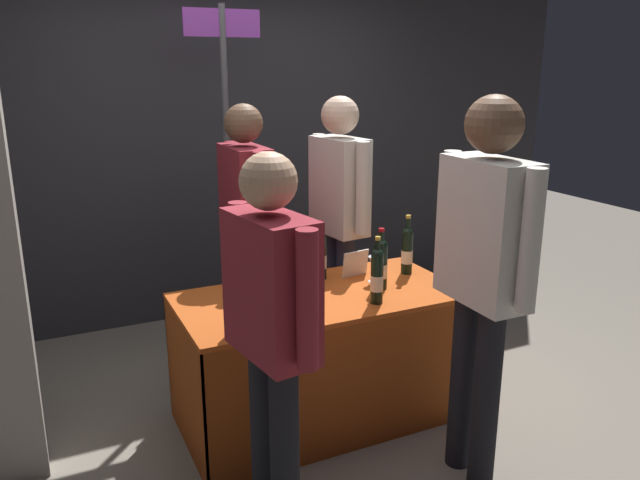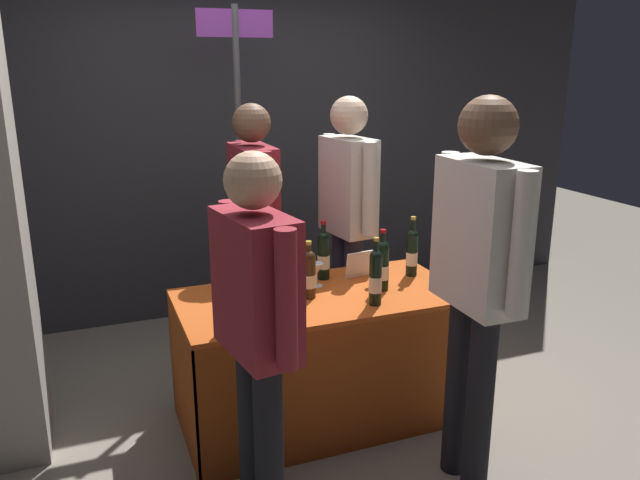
% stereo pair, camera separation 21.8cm
% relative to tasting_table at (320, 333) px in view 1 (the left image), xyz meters
% --- Properties ---
extents(ground_plane, '(12.00, 12.00, 0.00)m').
position_rel_tasting_table_xyz_m(ground_plane, '(0.00, 0.00, -0.51)').
color(ground_plane, gray).
extents(back_partition, '(6.23, 0.12, 2.71)m').
position_rel_tasting_table_xyz_m(back_partition, '(0.00, 1.81, 0.85)').
color(back_partition, '#2D2D33').
rests_on(back_partition, ground_plane).
extents(tasting_table, '(1.50, 0.75, 0.73)m').
position_rel_tasting_table_xyz_m(tasting_table, '(0.00, 0.00, 0.00)').
color(tasting_table, '#B74C19').
rests_on(tasting_table, ground_plane).
extents(featured_wine_bottle, '(0.07, 0.07, 0.35)m').
position_rel_tasting_table_xyz_m(featured_wine_bottle, '(0.21, -0.23, 0.37)').
color(featured_wine_bottle, black).
rests_on(featured_wine_bottle, tasting_table).
extents(display_bottle_0, '(0.08, 0.08, 0.31)m').
position_rel_tasting_table_xyz_m(display_bottle_0, '(-0.07, -0.02, 0.35)').
color(display_bottle_0, '#38230F').
rests_on(display_bottle_0, tasting_table).
extents(display_bottle_1, '(0.07, 0.07, 0.32)m').
position_rel_tasting_table_xyz_m(display_bottle_1, '(-0.33, -0.03, 0.36)').
color(display_bottle_1, black).
rests_on(display_bottle_1, tasting_table).
extents(display_bottle_2, '(0.07, 0.07, 0.32)m').
position_rel_tasting_table_xyz_m(display_bottle_2, '(-0.52, -0.24, 0.36)').
color(display_bottle_2, black).
rests_on(display_bottle_2, tasting_table).
extents(display_bottle_3, '(0.07, 0.07, 0.34)m').
position_rel_tasting_table_xyz_m(display_bottle_3, '(0.11, 0.23, 0.36)').
color(display_bottle_3, black).
rests_on(display_bottle_3, tasting_table).
extents(display_bottle_4, '(0.07, 0.07, 0.33)m').
position_rel_tasting_table_xyz_m(display_bottle_4, '(-0.29, -0.25, 0.36)').
color(display_bottle_4, black).
rests_on(display_bottle_4, tasting_table).
extents(display_bottle_5, '(0.07, 0.07, 0.34)m').
position_rel_tasting_table_xyz_m(display_bottle_5, '(0.34, -0.05, 0.36)').
color(display_bottle_5, black).
rests_on(display_bottle_5, tasting_table).
extents(display_bottle_6, '(0.07, 0.07, 0.35)m').
position_rel_tasting_table_xyz_m(display_bottle_6, '(0.60, 0.10, 0.36)').
color(display_bottle_6, black).
rests_on(display_bottle_6, tasting_table).
extents(wine_glass_near_vendor, '(0.07, 0.07, 0.13)m').
position_rel_tasting_table_xyz_m(wine_glass_near_vendor, '(0.03, 0.13, 0.32)').
color(wine_glass_near_vendor, silver).
rests_on(wine_glass_near_vendor, tasting_table).
extents(wine_glass_mid, '(0.07, 0.07, 0.15)m').
position_rel_tasting_table_xyz_m(wine_glass_mid, '(0.36, 0.05, 0.33)').
color(wine_glass_mid, silver).
rests_on(wine_glass_mid, tasting_table).
extents(brochure_stand, '(0.17, 0.05, 0.15)m').
position_rel_tasting_table_xyz_m(brochure_stand, '(0.31, 0.18, 0.30)').
color(brochure_stand, silver).
rests_on(brochure_stand, tasting_table).
extents(vendor_presenter, '(0.23, 0.62, 1.68)m').
position_rel_tasting_table_xyz_m(vendor_presenter, '(-0.15, 0.73, 0.51)').
color(vendor_presenter, '#2D3347').
rests_on(vendor_presenter, ground_plane).
extents(vendor_assistant, '(0.26, 0.57, 1.72)m').
position_rel_tasting_table_xyz_m(vendor_assistant, '(0.45, 0.65, 0.53)').
color(vendor_assistant, '#2D3347').
rests_on(vendor_assistant, ground_plane).
extents(taster_foreground_right, '(0.27, 0.59, 1.60)m').
position_rel_tasting_table_xyz_m(taster_foreground_right, '(-0.53, -0.68, 0.45)').
color(taster_foreground_right, black).
rests_on(taster_foreground_right, ground_plane).
extents(taster_foreground_left, '(0.25, 0.61, 1.79)m').
position_rel_tasting_table_xyz_m(taster_foreground_left, '(0.43, -0.76, 0.58)').
color(taster_foreground_left, black).
rests_on(taster_foreground_left, ground_plane).
extents(booth_signpost, '(0.50, 0.04, 2.27)m').
position_rel_tasting_table_xyz_m(booth_signpost, '(-0.11, 1.22, 0.87)').
color(booth_signpost, '#47474C').
rests_on(booth_signpost, ground_plane).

